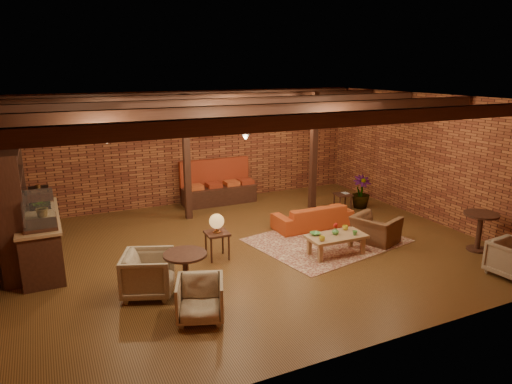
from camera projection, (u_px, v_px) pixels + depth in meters
name	position (u px, v px, depth m)	size (l,w,h in m)	color
floor	(251.00, 249.00, 9.95)	(10.00, 10.00, 0.00)	#3D250F
ceiling	(250.00, 100.00, 9.10)	(10.00, 8.00, 0.02)	black
wall_back	(193.00, 148.00, 13.01)	(10.00, 0.02, 3.20)	maroon
wall_front	(376.00, 242.00, 6.03)	(10.00, 0.02, 3.20)	maroon
wall_right	(430.00, 158.00, 11.57)	(0.02, 8.00, 3.20)	maroon
ceiling_beams	(250.00, 106.00, 9.13)	(9.80, 6.40, 0.22)	black
ceiling_pipe	(222.00, 111.00, 10.59)	(0.12, 0.12, 9.60)	black
post_left	(187.00, 158.00, 11.54)	(0.16, 0.16, 3.20)	black
post_right	(314.00, 152.00, 12.42)	(0.16, 0.16, 3.20)	black
service_counter	(39.00, 227.00, 8.92)	(0.80, 2.50, 1.60)	black
plant_counter	(42.00, 203.00, 9.03)	(0.35, 0.39, 0.30)	#337F33
shelving_hutch	(14.00, 209.00, 8.74)	(0.52, 2.00, 2.40)	black
banquette	(219.00, 186.00, 13.16)	(2.10, 0.70, 1.00)	maroon
service_sign	(223.00, 124.00, 12.27)	(0.86, 0.06, 0.30)	#FF3B19
ceiling_spotlights	(251.00, 117.00, 9.19)	(6.40, 4.40, 0.28)	black
rug	(327.00, 240.00, 10.42)	(3.20, 2.45, 0.01)	maroon
sofa	(313.00, 216.00, 11.22)	(1.96, 0.77, 0.57)	#AF3E18
coffee_table	(336.00, 237.00, 9.56)	(1.27, 0.65, 0.68)	#A0734B
side_table_lamp	(217.00, 225.00, 9.27)	(0.47, 0.47, 0.96)	black
round_table_left	(186.00, 267.00, 7.81)	(0.74, 0.74, 0.77)	black
armchair_a	(148.00, 272.00, 7.85)	(0.82, 0.77, 0.85)	beige
armchair_b	(200.00, 297.00, 7.10)	(0.72, 0.68, 0.74)	beige
armchair_right	(376.00, 225.00, 10.23)	(0.94, 0.61, 0.82)	brown
side_table_book	(343.00, 195.00, 12.52)	(0.48, 0.48, 0.49)	black
round_table_right	(480.00, 226.00, 9.73)	(0.71, 0.71, 0.84)	black
plant_tall	(363.00, 160.00, 12.50)	(1.54, 1.54, 2.75)	#4C7F4C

